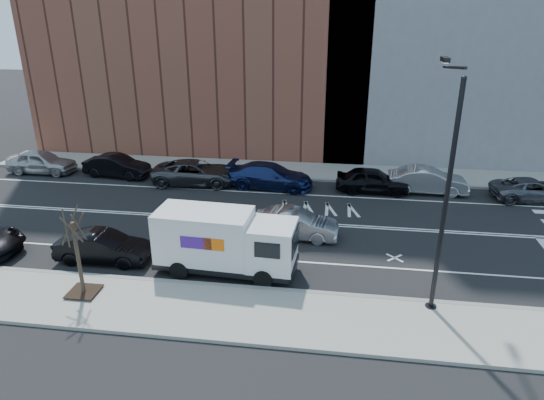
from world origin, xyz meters
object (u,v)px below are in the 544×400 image
(fedex_van, at_px, (224,241))
(far_parked_b, at_px, (117,166))
(far_parked_a, at_px, (42,162))
(driving_sedan, at_px, (294,224))

(fedex_van, xyz_separation_m, far_parked_b, (-10.39, 11.62, -0.74))
(fedex_van, distance_m, far_parked_a, 19.81)
(far_parked_a, relative_size, driving_sedan, 1.07)
(fedex_van, bearing_deg, driving_sedan, 58.20)
(far_parked_b, bearing_deg, far_parked_a, 97.10)
(far_parked_a, height_order, far_parked_b, far_parked_a)
(far_parked_b, relative_size, driving_sedan, 1.03)
(far_parked_a, distance_m, driving_sedan, 20.29)
(far_parked_a, bearing_deg, far_parked_b, -89.31)
(far_parked_a, distance_m, far_parked_b, 5.64)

